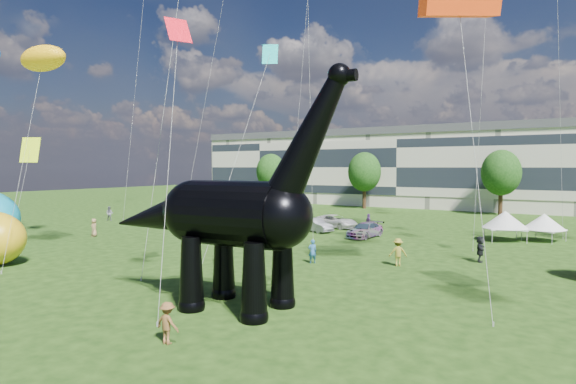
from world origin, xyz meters
The scene contains 14 objects.
ground centered at (0.00, 0.00, 0.00)m, with size 220.00×220.00×0.00m, color #16330C.
terrace_row centered at (-8.00, 62.00, 6.00)m, with size 78.00×11.00×12.00m, color beige.
tree_far_left centered at (-30.00, 53.00, 6.29)m, with size 5.20×5.20×9.44m.
tree_mid_left centered at (-12.00, 53.00, 6.29)m, with size 5.20×5.20×9.44m.
tree_mid_right centered at (8.00, 53.00, 6.29)m, with size 5.20×5.20×9.44m.
dinosaur_sculpture centered at (4.31, -0.21, 4.23)m, with size 13.73×3.99×11.20m.
car_silver centered at (-18.15, 25.19, 0.67)m, with size 1.58×3.94×1.34m, color #A2A3A6.
car_grey centered at (-5.07, 24.84, 0.68)m, with size 1.44×4.12×1.36m, color gray.
car_white centered at (-4.78, 28.66, 0.71)m, with size 2.36×5.11×1.42m, color silver.
car_dark centered at (0.80, 23.95, 0.69)m, with size 1.93×4.75×1.38m, color #595960.
gazebo_near centered at (12.13, 28.73, 1.88)m, with size 5.06×5.06×2.68m.
gazebo_far centered at (15.08, 30.33, 1.73)m, with size 4.55×4.55×2.46m.
gazebo_left centered at (-16.85, 24.81, 1.92)m, with size 4.23×4.23×2.73m.
visitors centered at (-1.38, 14.86, 0.87)m, with size 50.84×40.11×1.85m.
Camera 1 is at (18.81, -17.50, 6.59)m, focal length 30.00 mm.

